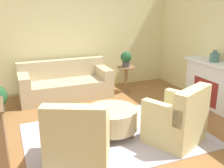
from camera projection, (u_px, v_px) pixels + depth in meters
ground_plane at (116, 135)px, 4.53m from camera, size 16.00×16.00×0.00m
wall_back at (72, 36)px, 6.61m from camera, size 9.51×0.12×2.80m
rug at (116, 135)px, 4.53m from camera, size 3.05×2.12×0.01m
couch at (65, 84)px, 6.29m from camera, size 2.13×0.89×0.87m
armchair_left at (78, 140)px, 3.61m from camera, size 1.07×1.04×0.96m
armchair_right at (177, 121)px, 4.21m from camera, size 1.07×1.04×0.96m
ottoman_table at (112, 118)px, 4.46m from camera, size 0.88×0.88×0.47m
side_table at (126, 75)px, 6.65m from camera, size 0.45×0.45×0.66m
fireplace at (212, 83)px, 5.66m from camera, size 0.44×1.42×1.01m
vase_mantel_near at (215, 57)px, 5.48m from camera, size 0.20×0.20×0.25m
potted_plant_on_side_table at (126, 58)px, 6.52m from camera, size 0.27×0.27×0.39m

